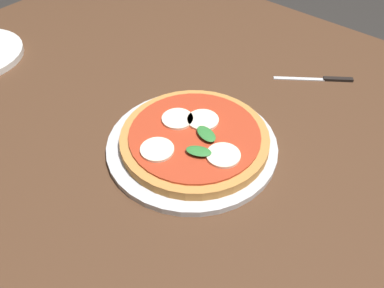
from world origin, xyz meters
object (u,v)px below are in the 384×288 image
object	(u,v)px
dining_table	(221,177)
serving_tray	(192,146)
pizza	(194,138)
knife	(323,79)

from	to	relation	value
dining_table	serving_tray	xyz separation A→B (m)	(-0.04, -0.04, 0.09)
pizza	knife	size ratio (longest dim) A/B	1.83
knife	serving_tray	bearing A→B (deg)	-103.24
pizza	dining_table	bearing A→B (deg)	43.71
dining_table	knife	bearing A→B (deg)	82.37
serving_tray	knife	world-z (taller)	serving_tray
dining_table	knife	distance (m)	0.32
serving_tray	knife	distance (m)	0.35
serving_tray	pizza	xyz separation A→B (m)	(0.00, 0.00, 0.02)
pizza	knife	distance (m)	0.35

